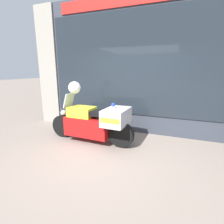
# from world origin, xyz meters

# --- Properties ---
(ground_plane) EXTENTS (60.00, 60.00, 0.00)m
(ground_plane) POSITION_xyz_m (0.00, 0.00, 0.00)
(ground_plane) COLOR gray
(shop_building) EXTENTS (6.38, 0.55, 3.83)m
(shop_building) POSITION_xyz_m (-0.35, 2.00, 1.92)
(shop_building) COLOR #333842
(shop_building) RESTS_ON ground
(window_display) EXTENTS (5.22, 0.30, 2.07)m
(window_display) POSITION_xyz_m (0.28, 2.03, 0.49)
(window_display) COLOR slate
(window_display) RESTS_ON ground
(paramedic_motorcycle) EXTENTS (2.35, 0.82, 1.23)m
(paramedic_motorcycle) POSITION_xyz_m (-0.52, 0.69, 0.55)
(paramedic_motorcycle) COLOR black
(paramedic_motorcycle) RESTS_ON ground
(white_helmet) EXTENTS (0.31, 0.31, 0.31)m
(white_helmet) POSITION_xyz_m (-1.10, 0.71, 1.38)
(white_helmet) COLOR white
(white_helmet) RESTS_ON paramedic_motorcycle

